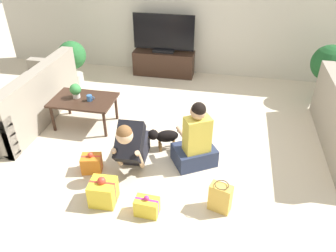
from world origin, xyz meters
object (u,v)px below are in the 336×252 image
Objects in this scene: tv at (164,35)px; gift_box_c at (92,163)px; potted_plant_corner_right at (329,65)px; mug at (90,98)px; coffee_table at (84,102)px; person_sitting at (196,142)px; tv_console at (164,63)px; potted_plant_corner_left at (72,58)px; gift_box_a at (103,192)px; person_kneeling at (132,144)px; tabletop_plant at (76,90)px; sofa_left at (27,102)px; gift_box_b at (147,206)px; dog at (163,136)px; gift_bag_a at (220,198)px.

tv is 4.15× the size of gift_box_c.
mug is at bearing -156.20° from potted_plant_corner_right.
person_sitting is at bearing -19.28° from coffee_table.
mug is at bearing -13.36° from coffee_table.
potted_plant_corner_left reaches higher than tv_console.
tv_console is at bearing 25.12° from potted_plant_corner_left.
potted_plant_corner_right is at bearing 46.86° from gift_box_a.
person_kneeling is at bearing 23.82° from gift_box_c.
coffee_table is 1.60m from potted_plant_corner_left.
tv is 2.29m from tabletop_plant.
potted_plant_corner_right is (4.70, 1.58, 0.36)m from sofa_left.
gift_box_a is 1.69m from mug.
tabletop_plant is (-1.50, 1.62, 0.47)m from gift_box_b.
tv_console is 3.03m from potted_plant_corner_right.
coffee_table is 1.17× the size of person_kneeling.
sofa_left is 2.23× the size of person_sitting.
dog is (-0.47, 0.23, -0.12)m from person_sitting.
gift_box_a is (1.81, -1.50, -0.16)m from sofa_left.
person_sitting is at bearing -18.94° from tabletop_plant.
sofa_left is at bearing -177.09° from tabletop_plant.
sofa_left reaches higher than gift_box_a.
potted_plant_corner_left is 3.73× the size of tabletop_plant.
gift_box_c is at bearing -71.28° from dog.
sofa_left is 1.80m from gift_box_c.
gift_bag_a reaches higher than gift_box_b.
tv is at bearing 72.78° from mug.
gift_box_a is 1.25× the size of gift_box_c.
potted_plant_corner_left is 4.05m from gift_bag_a.
gift_box_b is at bearing -80.86° from tv_console.
mug reaches higher than gift_bag_a.
tv is (0.00, 0.00, 0.57)m from tv_console.
tv_console is at bearing 140.75° from sofa_left.
sofa_left is at bearing -43.38° from person_sitting.
coffee_table is 0.78× the size of tv_console.
person_kneeling is (0.21, -2.94, 0.10)m from tv_console.
tv_console is 2.30m from tabletop_plant.
gift_box_b is 0.93× the size of gift_box_c.
sofa_left is 1.71× the size of tv_console.
tv reaches higher than potted_plant_corner_right.
tv is 1.29× the size of person_sitting.
sofa_left is 2.11m from person_kneeling.
sofa_left reaches higher than potted_plant_corner_left.
coffee_table is at bearing -110.38° from tv.
sofa_left is 1.41m from potted_plant_corner_left.
mug is at bearing 128.95° from gift_box_b.
tv_console is 3.63m from gift_box_a.
sofa_left reaches higher than person_kneeling.
gift_bag_a is 2.46m from mug.
person_kneeling is 2.77× the size of gift_box_c.
person_sitting is at bearing -131.77° from potted_plant_corner_right.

